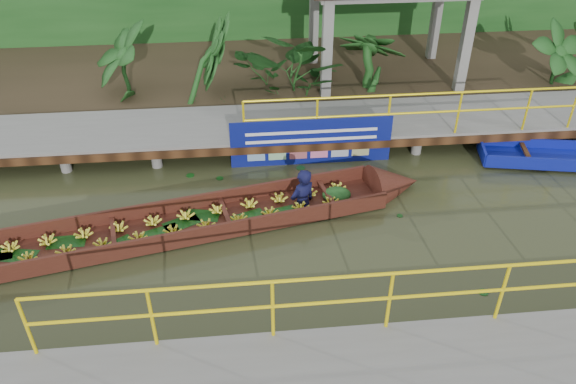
{
  "coord_description": "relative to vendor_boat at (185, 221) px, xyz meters",
  "views": [
    {
      "loc": [
        -1.12,
        -8.36,
        6.71
      ],
      "look_at": [
        -0.24,
        0.5,
        0.6
      ],
      "focal_mm": 35.0,
      "sensor_mm": 36.0,
      "label": 1
    }
  ],
  "objects": [
    {
      "name": "blue_banner",
      "position": [
        2.71,
        2.19,
        0.35
      ],
      "size": [
        3.62,
        0.04,
        1.13
      ],
      "color": "navy",
      "rests_on": "ground"
    },
    {
      "name": "tropical_plants",
      "position": [
        4.48,
        5.01,
        1.21
      ],
      "size": [
        14.55,
        1.55,
        1.94
      ],
      "color": "#164115",
      "rests_on": "ground"
    },
    {
      "name": "ground",
      "position": [
        2.23,
        -0.29,
        -0.21
      ],
      "size": [
        80.0,
        80.0,
        0.0
      ],
      "primitive_type": "plane",
      "color": "#2D3018",
      "rests_on": "ground"
    },
    {
      "name": "vendor_boat",
      "position": [
        0.0,
        0.0,
        0.0
      ],
      "size": [
        10.43,
        3.16,
        2.06
      ],
      "rotation": [
        0.0,
        0.0,
        0.21
      ],
      "color": "#39170F",
      "rests_on": "ground"
    },
    {
      "name": "land_strip",
      "position": [
        2.23,
        7.21,
        0.02
      ],
      "size": [
        30.0,
        8.0,
        0.45
      ],
      "primitive_type": "cube",
      "color": "#2E2517",
      "rests_on": "ground"
    },
    {
      "name": "far_dock",
      "position": [
        2.25,
        3.14,
        0.27
      ],
      "size": [
        16.0,
        2.06,
        1.66
      ],
      "color": "slate",
      "rests_on": "ground"
    }
  ]
}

